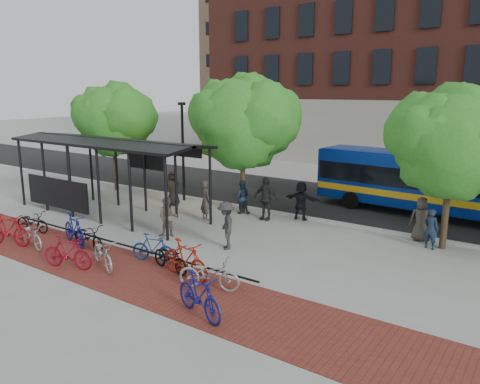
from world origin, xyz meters
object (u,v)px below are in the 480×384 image
Objects in this scene: bike_1 at (8,230)px; pedestrian_5 at (301,201)px; bike_4 at (89,237)px; pedestrian_9 at (226,226)px; bus at (431,181)px; bike_3 at (74,229)px; bike_9 at (186,260)px; pedestrian_1 at (205,200)px; bike_6 at (103,253)px; pedestrian_4 at (265,198)px; tree_c at (456,139)px; bike_2 at (32,235)px; tree_b at (245,118)px; bike_7 at (153,248)px; pedestrian_7 at (431,229)px; bus_shelter at (105,151)px; tree_a at (114,117)px; bike_11 at (199,295)px; bike_10 at (209,274)px; pedestrian_2 at (242,197)px; bike_8 at (170,257)px; lamp_post_left at (183,149)px; pedestrian_6 at (421,219)px; pedestrian_0 at (173,188)px; bike_0 at (32,222)px; bike_5 at (68,252)px.

bike_1 is 1.15× the size of pedestrian_5.
bike_4 is 1.04× the size of pedestrian_9.
bus is 5.40× the size of bike_3.
bike_9 is 1.12× the size of pedestrian_1.
bike_6 is 9.33m from pedestrian_5.
pedestrian_4 is at bearing -135.65° from bus.
pedestrian_5 reaches higher than bike_9.
bus is 6.03× the size of pedestrian_9.
pedestrian_4 reaches higher than pedestrian_1.
bike_3 is (-11.63, -7.58, -3.46)m from tree_c.
pedestrian_5 reaches higher than bike_2.
pedestrian_5 is (2.75, 0.45, -3.58)m from tree_b.
bike_7 is (5.74, 1.87, -0.11)m from bike_1.
pedestrian_7 is at bearing -22.98° from bike_6.
tree_b is 9.00m from tree_c.
bike_3 is 0.98× the size of bike_9.
bike_6 is at bearing -114.76° from bus.
tree_a reaches higher than bus_shelter.
tree_c is at bearing -65.70° from bus.
bike_11 is 10.02m from pedestrian_5.
bike_10 is 1.17× the size of pedestrian_2.
tree_c is (18.00, -0.00, -0.19)m from tree_a.
tree_a is 12.23m from pedestrian_5.
tree_a is 13.08m from bike_6.
bike_10 is at bearing -57.91° from bike_6.
bike_8 is 0.87× the size of bike_9.
lamp_post_left reaches higher than bike_6.
bus_shelter is at bearing 79.17° from bike_11.
tree_a is 13.97m from bike_8.
bike_9 is at bearing -47.95° from lamp_post_left.
bike_6 is at bearing -63.93° from lamp_post_left.
bike_9 is 1.17× the size of pedestrian_6.
bus_shelter is 0.99× the size of bus.
bike_11 is (8.59, -0.61, 0.11)m from bike_2.
bike_2 is 9.67m from pedestrian_4.
tree_a is 3.27× the size of bike_6.
bike_11 reaches higher than bike_2.
pedestrian_4 is at bearing 12.57° from pedestrian_7.
bike_2 is (0.96, 0.35, -0.13)m from bike_1.
bike_9 reaches higher than bike_3.
bike_2 is at bearing 45.99° from pedestrian_7.
pedestrian_9 is at bearing 162.11° from pedestrian_1.
pedestrian_9 is at bearing 86.14° from pedestrian_2.
pedestrian_4 is at bearing 32.26° from pedestrian_5.
pedestrian_1 is at bearing -43.29° from pedestrian_0.
bike_0 is 4.97m from bike_5.
bike_6 is 0.93× the size of bike_9.
bike_5 is 0.96× the size of bike_11.
pedestrian_0 is (-6.01, 6.57, 0.43)m from bike_8.
bike_6 reaches higher than bike_4.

